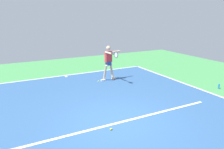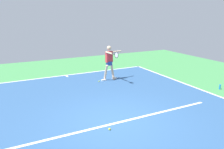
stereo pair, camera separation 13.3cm
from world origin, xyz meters
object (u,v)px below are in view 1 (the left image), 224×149
Objects in this scene: tennis_ball_near_player at (111,129)px; tennis_ball_far_corner at (98,81)px; tennis_player at (109,61)px; water_bottle at (219,86)px.

tennis_ball_far_corner is (-1.59, -4.44, 0.00)m from tennis_ball_near_player.
tennis_ball_near_player is (2.20, 4.51, -0.97)m from tennis_player.
water_bottle is at bearing 141.95° from tennis_ball_far_corner.
water_bottle reaches higher than tennis_ball_near_player.
tennis_player is 7.99× the size of water_bottle.
tennis_ball_near_player is at bearing 70.35° from tennis_ball_far_corner.
tennis_ball_near_player is 0.30× the size of water_bottle.
water_bottle is (-5.97, -1.01, 0.08)m from tennis_ball_near_player.
water_bottle is (-4.38, 3.43, 0.08)m from tennis_ball_far_corner.
tennis_player reaches higher than tennis_ball_far_corner.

